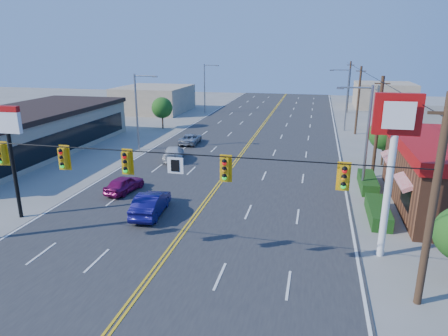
% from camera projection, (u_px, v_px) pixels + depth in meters
% --- Properties ---
extents(ground, '(160.00, 160.00, 0.00)m').
position_uv_depth(ground, '(156.00, 269.00, 19.78)').
color(ground, gray).
rests_on(ground, ground).
extents(road, '(20.00, 120.00, 0.06)m').
position_uv_depth(road, '(236.00, 161.00, 38.42)').
color(road, '#2D2D30').
rests_on(road, ground).
extents(signal_span, '(24.32, 0.34, 9.00)m').
position_uv_depth(signal_span, '(149.00, 175.00, 18.39)').
color(signal_span, '#47301E').
rests_on(signal_span, ground).
extents(kfc_pylon, '(2.20, 0.36, 8.50)m').
position_uv_depth(kfc_pylon, '(394.00, 144.00, 19.38)').
color(kfc_pylon, white).
rests_on(kfc_pylon, ground).
extents(strip_mall, '(10.40, 26.40, 4.40)m').
position_uv_depth(strip_mall, '(21.00, 132.00, 40.68)').
color(strip_mall, tan).
rests_on(strip_mall, ground).
extents(pizza_hut_sign, '(1.90, 0.30, 6.85)m').
position_uv_depth(pizza_hut_sign, '(9.00, 139.00, 24.40)').
color(pizza_hut_sign, black).
rests_on(pizza_hut_sign, ground).
extents(streetlight_se, '(2.55, 0.25, 8.00)m').
position_uv_depth(streetlight_se, '(365.00, 133.00, 29.19)').
color(streetlight_se, gray).
rests_on(streetlight_se, ground).
extents(streetlight_ne, '(2.55, 0.25, 8.00)m').
position_uv_depth(streetlight_ne, '(346.00, 96.00, 51.56)').
color(streetlight_ne, gray).
rests_on(streetlight_ne, ground).
extents(streetlight_sw, '(2.55, 0.25, 8.00)m').
position_uv_depth(streetlight_sw, '(138.00, 108.00, 41.33)').
color(streetlight_sw, gray).
rests_on(streetlight_sw, ground).
extents(streetlight_nw, '(2.55, 0.25, 8.00)m').
position_uv_depth(streetlight_nw, '(206.00, 86.00, 65.57)').
color(streetlight_nw, gray).
rests_on(streetlight_nw, ground).
extents(utility_pole_near, '(0.28, 0.28, 8.40)m').
position_uv_depth(utility_pole_near, '(377.00, 128.00, 32.70)').
color(utility_pole_near, '#47301E').
rests_on(utility_pole_near, ground).
extents(utility_pole_mid, '(0.28, 0.28, 8.40)m').
position_uv_depth(utility_pole_mid, '(358.00, 101.00, 49.49)').
color(utility_pole_mid, '#47301E').
rests_on(utility_pole_mid, ground).
extents(utility_pole_far, '(0.28, 0.28, 8.40)m').
position_uv_depth(utility_pole_far, '(349.00, 87.00, 66.27)').
color(utility_pole_far, '#47301E').
rests_on(utility_pole_far, ground).
extents(tree_kfc_rear, '(2.94, 2.94, 4.41)m').
position_uv_depth(tree_kfc_rear, '(385.00, 134.00, 36.52)').
color(tree_kfc_rear, '#47301E').
rests_on(tree_kfc_rear, ground).
extents(tree_west, '(2.80, 2.80, 4.20)m').
position_uv_depth(tree_west, '(162.00, 108.00, 53.49)').
color(tree_west, '#47301E').
rests_on(tree_west, ground).
extents(bld_east_mid, '(12.00, 10.00, 4.00)m').
position_uv_depth(bld_east_mid, '(433.00, 116.00, 51.73)').
color(bld_east_mid, gray).
rests_on(bld_east_mid, ground).
extents(bld_west_far, '(11.00, 12.00, 4.20)m').
position_uv_depth(bld_west_far, '(154.00, 99.00, 68.26)').
color(bld_west_far, tan).
rests_on(bld_west_far, ground).
extents(bld_east_far, '(10.00, 10.00, 4.40)m').
position_uv_depth(bld_east_far, '(384.00, 95.00, 72.83)').
color(bld_east_far, tan).
rests_on(bld_east_far, ground).
extents(car_magenta, '(2.03, 3.87, 1.26)m').
position_uv_depth(car_magenta, '(124.00, 185.00, 30.06)').
color(car_magenta, '#7F0E4F').
rests_on(car_magenta, ground).
extents(car_blue, '(2.01, 4.61, 1.48)m').
position_uv_depth(car_blue, '(151.00, 204.00, 26.00)').
color(car_blue, '#120E57').
rests_on(car_blue, ground).
extents(car_white, '(2.98, 4.84, 1.31)m').
position_uv_depth(car_white, '(174.00, 154.00, 38.75)').
color(car_white, silver).
rests_on(car_white, ground).
extents(car_silver, '(2.12, 4.27, 1.16)m').
position_uv_depth(car_silver, '(190.00, 139.00, 45.22)').
color(car_silver, '#B4B5BA').
rests_on(car_silver, ground).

